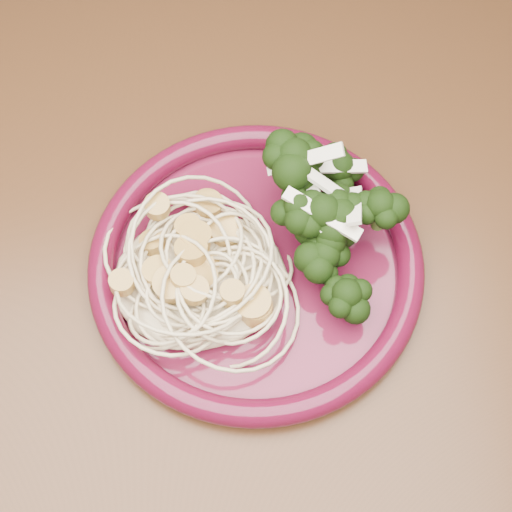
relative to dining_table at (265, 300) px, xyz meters
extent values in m
plane|color=brown|center=(0.00, 0.00, -0.65)|extent=(3.50, 3.50, 0.00)
cube|color=#472814|center=(0.00, 0.00, 0.08)|extent=(1.20, 0.80, 0.04)
cylinder|color=#520F25|center=(-0.01, -0.02, 0.10)|extent=(0.31, 0.31, 0.01)
torus|color=#52061E|center=(-0.01, -0.02, 0.11)|extent=(0.31, 0.31, 0.02)
ellipsoid|color=beige|center=(-0.05, -0.03, 0.12)|extent=(0.16, 0.14, 0.03)
ellipsoid|color=black|center=(0.04, 0.00, 0.13)|extent=(0.13, 0.17, 0.05)
camera|label=1|loc=(-0.03, -0.27, 0.59)|focal=50.00mm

